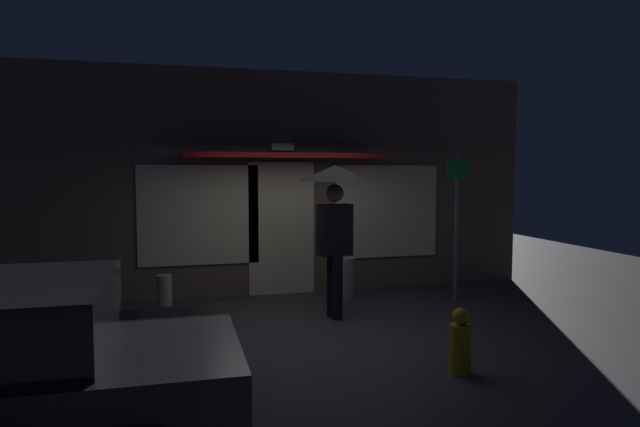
% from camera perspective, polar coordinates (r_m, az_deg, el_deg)
% --- Properties ---
extents(ground_plane, '(18.00, 18.00, 0.00)m').
position_cam_1_polar(ground_plane, '(7.35, -0.62, -11.85)').
color(ground_plane, '#38353A').
extents(building_facade, '(8.84, 1.00, 3.70)m').
position_cam_1_polar(building_facade, '(9.34, -4.15, 3.05)').
color(building_facade, brown).
rests_on(building_facade, ground).
extents(person_with_umbrella, '(1.02, 1.02, 2.13)m').
position_cam_1_polar(person_with_umbrella, '(7.66, 1.53, 1.44)').
color(person_with_umbrella, black).
rests_on(person_with_umbrella, ground).
extents(street_sign_post, '(0.40, 0.07, 2.34)m').
position_cam_1_polar(street_sign_post, '(8.96, 13.90, -0.39)').
color(street_sign_post, '#595B60').
rests_on(street_sign_post, ground).
extents(sidewalk_bollard, '(0.26, 0.26, 0.67)m').
position_cam_1_polar(sidewalk_bollard, '(8.94, 2.71, -6.71)').
color(sidewalk_bollard, '#9E998E').
rests_on(sidewalk_bollard, ground).
extents(sidewalk_bollard_2, '(0.21, 0.21, 0.59)m').
position_cam_1_polar(sidewalk_bollard_2, '(8.19, -15.72, -8.17)').
color(sidewalk_bollard_2, '#9E998E').
rests_on(sidewalk_bollard_2, ground).
extents(fire_hydrant, '(0.22, 0.22, 0.68)m').
position_cam_1_polar(fire_hydrant, '(5.94, 14.24, -12.80)').
color(fire_hydrant, gold).
rests_on(fire_hydrant, ground).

